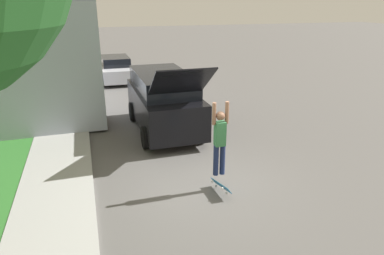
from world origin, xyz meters
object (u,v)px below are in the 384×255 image
Objects in this scene: car_down_street at (116,69)px; skateboard at (221,186)px; skateboarder at (220,139)px; suv_parked at (163,100)px.

car_down_street reaches higher than skateboard.
skateboard is (1.11, -13.91, -0.47)m from car_down_street.
skateboard is (-0.02, -0.20, -1.16)m from skateboarder.
car_down_street is at bearing 94.70° from skateboarder.
skateboarder reaches higher than skateboard.
skateboarder is 1.18m from skateboard.
suv_parked reaches higher than skateboard.
suv_parked reaches higher than car_down_street.
suv_parked is 9.22m from car_down_street.
skateboarder reaches higher than car_down_street.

